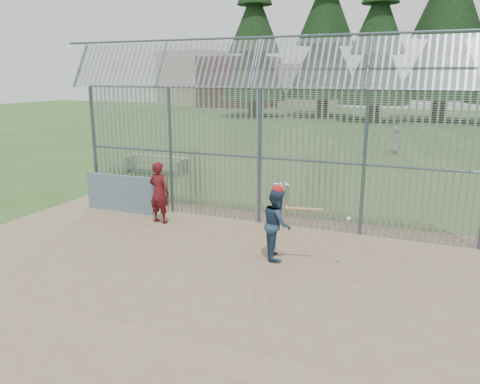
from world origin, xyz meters
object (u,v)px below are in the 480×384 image
at_px(onlooker, 159,192).
at_px(trash_can, 282,195).
at_px(dugout_wall, 120,193).
at_px(batter, 277,224).
at_px(bleacher, 156,164).

height_order(onlooker, trash_can, onlooker).
xyz_separation_m(dugout_wall, onlooker, (1.85, -0.56, 0.33)).
distance_m(dugout_wall, batter, 6.28).
height_order(dugout_wall, bleacher, dugout_wall).
xyz_separation_m(batter, trash_can, (-1.33, 4.64, -0.50)).
relative_size(batter, trash_can, 2.09).
xyz_separation_m(batter, bleacher, (-8.34, 7.79, -0.47)).
xyz_separation_m(onlooker, trash_can, (2.79, 3.29, -0.57)).
bearing_deg(dugout_wall, onlooker, -16.75).
bearing_deg(batter, bleacher, 23.57).
bearing_deg(trash_can, dugout_wall, -149.49).
relative_size(dugout_wall, bleacher, 0.83).
distance_m(onlooker, trash_can, 4.36).
bearing_deg(onlooker, batter, 167.72).
xyz_separation_m(trash_can, bleacher, (-7.00, 3.15, 0.03)).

